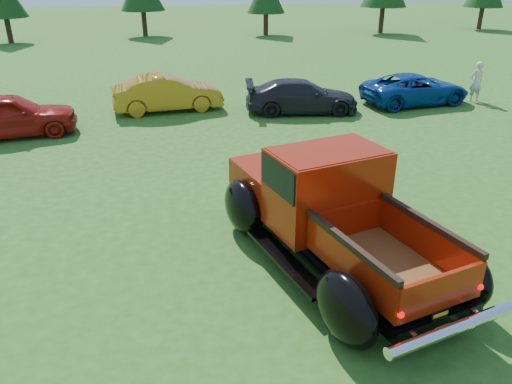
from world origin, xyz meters
TOP-DOWN VIEW (x-y plane):
  - ground at (0.00, 0.00)m, footprint 120.00×120.00m
  - pickup_truck at (1.20, -0.88)m, footprint 3.83×5.94m
  - show_car_red at (-6.50, 7.55)m, footprint 4.24×2.26m
  - show_car_yellow at (-1.57, 9.76)m, footprint 4.12×1.90m
  - show_car_grey at (3.26, 8.71)m, footprint 4.26×2.13m
  - show_car_blue at (7.91, 9.13)m, footprint 4.44×2.56m
  - spectator at (10.42, 9.08)m, footprint 0.61×0.44m

SIDE VIEW (x-z plane):
  - ground at x=0.00m, z-range 0.00..0.00m
  - show_car_blue at x=7.91m, z-range 0.00..1.17m
  - show_car_grey at x=3.26m, z-range 0.00..1.19m
  - show_car_yellow at x=-1.57m, z-range 0.00..1.31m
  - show_car_red at x=-6.50m, z-range 0.00..1.37m
  - spectator at x=10.42m, z-range 0.00..1.56m
  - pickup_truck at x=1.20m, z-range -0.05..2.02m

